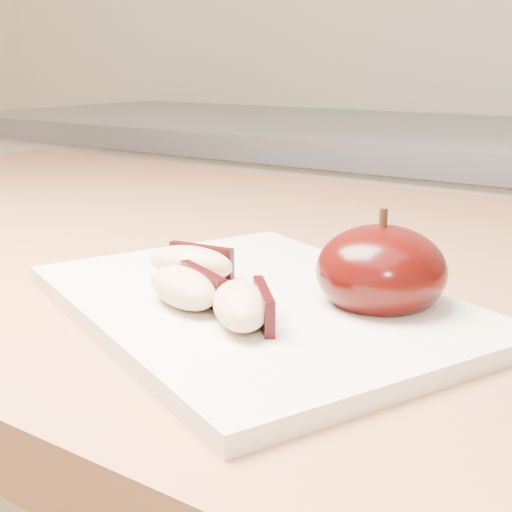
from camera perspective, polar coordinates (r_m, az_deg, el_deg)
The scene contains 5 objects.
cutting_board at distance 0.44m, azimuth -0.00°, elevation -3.85°, with size 0.27×0.20×0.01m, color silver.
apple_half at distance 0.42m, azimuth 9.96°, elevation -1.17°, with size 0.10×0.10×0.06m.
apple_wedge_a at distance 0.47m, azimuth -5.13°, elevation -0.53°, with size 0.06×0.04×0.02m.
apple_wedge_b at distance 0.42m, azimuth -5.66°, elevation -2.50°, with size 0.07×0.05×0.02m.
apple_wedge_c at distance 0.39m, azimuth -1.05°, elevation -3.96°, with size 0.06×0.06×0.02m.
Camera 1 is at (0.19, 0.02, 1.05)m, focal length 50.00 mm.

